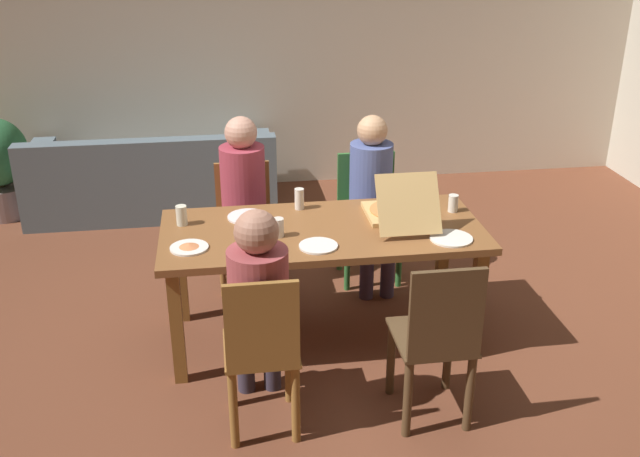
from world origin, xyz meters
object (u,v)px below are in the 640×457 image
(person_2, at_px, (258,299))
(plate_0, at_px, (318,246))
(plate_2, at_px, (189,247))
(plate_3, at_px, (248,217))
(couch, at_px, (153,182))
(dining_table, at_px, (322,241))
(drinking_glass_2, at_px, (182,215))
(drinking_glass_0, at_px, (299,199))
(drinking_glass_1, at_px, (278,228))
(chair_1, at_px, (368,210))
(plate_1, at_px, (451,238))
(person_0, at_px, (244,192))
(person_1, at_px, (372,189))
(drinking_glass_3, at_px, (453,203))
(pizza_box_0, at_px, (398,211))
(chair_2, at_px, (262,353))
(chair_0, at_px, (244,220))
(chair_3, at_px, (437,341))

(person_2, xyz_separation_m, plate_0, (0.38, 0.49, 0.04))
(plate_0, relative_size, plate_2, 1.02)
(plate_3, height_order, couch, plate_3)
(dining_table, distance_m, drinking_glass_2, 0.88)
(plate_3, bearing_deg, drinking_glass_0, 16.10)
(drinking_glass_2, bearing_deg, drinking_glass_1, -24.37)
(chair_1, xyz_separation_m, plate_1, (0.26, -1.12, 0.26))
(drinking_glass_2, bearing_deg, dining_table, -11.75)
(person_0, relative_size, couch, 0.58)
(plate_1, height_order, couch, plate_1)
(plate_3, bearing_deg, drinking_glass_2, -172.36)
(plate_1, relative_size, plate_3, 1.00)
(plate_0, height_order, plate_3, same)
(plate_0, relative_size, drinking_glass_0, 1.63)
(chair_1, relative_size, person_1, 0.74)
(drinking_glass_2, height_order, couch, drinking_glass_2)
(chair_1, xyz_separation_m, drinking_glass_3, (0.40, -0.71, 0.31))
(pizza_box_0, bearing_deg, drinking_glass_3, 8.07)
(dining_table, bearing_deg, chair_2, -116.45)
(plate_2, height_order, drinking_glass_0, drinking_glass_0)
(chair_1, bearing_deg, plate_1, -76.73)
(dining_table, relative_size, pizza_box_0, 3.38)
(chair_2, relative_size, drinking_glass_1, 8.29)
(drinking_glass_1, bearing_deg, drinking_glass_0, 67.08)
(plate_1, height_order, drinking_glass_0, drinking_glass_0)
(pizza_box_0, distance_m, drinking_glass_3, 0.38)
(person_0, relative_size, person_2, 1.02)
(chair_2, bearing_deg, person_1, 60.52)
(person_0, relative_size, drinking_glass_0, 9.21)
(dining_table, distance_m, chair_1, 0.99)
(chair_2, relative_size, pizza_box_0, 1.65)
(plate_0, height_order, drinking_glass_3, drinking_glass_3)
(plate_1, bearing_deg, drinking_glass_1, 169.45)
(drinking_glass_3, relative_size, couch, 0.05)
(chair_0, xyz_separation_m, drinking_glass_3, (1.31, -0.74, 0.35))
(drinking_glass_0, height_order, drinking_glass_1, drinking_glass_0)
(chair_0, height_order, person_1, person_1)
(chair_2, height_order, drinking_glass_2, chair_2)
(person_1, height_order, person_2, person_1)
(dining_table, relative_size, chair_0, 2.22)
(dining_table, height_order, chair_1, chair_1)
(chair_3, bearing_deg, chair_0, 116.65)
(person_1, relative_size, drinking_glass_2, 10.05)
(dining_table, bearing_deg, plate_2, -167.51)
(person_1, bearing_deg, person_2, -121.75)
(plate_0, distance_m, couch, 2.92)
(drinking_glass_2, height_order, drinking_glass_3, drinking_glass_2)
(chair_2, bearing_deg, dining_table, 63.55)
(chair_0, xyz_separation_m, chair_3, (0.91, -1.81, 0.02))
(chair_1, height_order, drinking_glass_1, chair_1)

